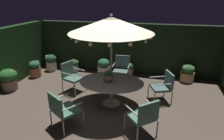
# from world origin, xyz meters

# --- Properties ---
(ground_plane) EXTENTS (8.02, 6.79, 0.02)m
(ground_plane) POSITION_xyz_m (0.00, 0.00, -0.01)
(ground_plane) COLOR brown
(hedge_backdrop_rear) EXTENTS (8.02, 0.30, 2.05)m
(hedge_backdrop_rear) POSITION_xyz_m (0.00, 3.24, 1.03)
(hedge_backdrop_rear) COLOR black
(hedge_backdrop_rear) RESTS_ON ground_plane
(patio_dining_table) EXTENTS (1.89, 1.51, 0.76)m
(patio_dining_table) POSITION_xyz_m (0.11, 0.40, 0.66)
(patio_dining_table) COLOR #B4B6AB
(patio_dining_table) RESTS_ON ground_plane
(patio_umbrella) EXTENTS (2.28, 2.28, 2.64)m
(patio_umbrella) POSITION_xyz_m (0.11, 0.40, 2.36)
(patio_umbrella) COLOR #B3AFA4
(patio_umbrella) RESTS_ON ground_plane
(centerpiece_planter) EXTENTS (0.25, 0.25, 0.38)m
(centerpiece_planter) POSITION_xyz_m (0.05, 0.30, 0.97)
(centerpiece_planter) COLOR tan
(centerpiece_planter) RESTS_ON patio_dining_table
(patio_chair_north) EXTENTS (0.77, 0.74, 1.00)m
(patio_chair_north) POSITION_xyz_m (-1.42, 0.95, 0.58)
(patio_chair_north) COLOR #BBAEAA
(patio_chair_north) RESTS_ON ground_plane
(patio_chair_northeast) EXTENTS (0.86, 0.84, 0.94)m
(patio_chair_northeast) POSITION_xyz_m (-0.77, -0.96, 0.54)
(patio_chair_northeast) COLOR #B3AFA9
(patio_chair_northeast) RESTS_ON ground_plane
(patio_chair_east) EXTENTS (0.81, 0.81, 0.96)m
(patio_chair_east) POSITION_xyz_m (1.17, -0.82, 0.56)
(patio_chair_east) COLOR #B2B2A9
(patio_chair_east) RESTS_ON ground_plane
(patio_chair_southeast) EXTENTS (0.75, 0.77, 0.92)m
(patio_chair_southeast) POSITION_xyz_m (1.60, 1.01, 0.53)
(patio_chair_southeast) COLOR #B9B0A5
(patio_chair_southeast) RESTS_ON ground_plane
(patio_chair_south) EXTENTS (0.60, 0.58, 1.02)m
(patio_chair_south) POSITION_xyz_m (0.10, 2.02, 0.59)
(patio_chair_south) COLOR #BAB6A6
(patio_chair_south) RESTS_ON ground_plane
(potted_plant_left_near) EXTENTS (0.42, 0.42, 0.56)m
(potted_plant_left_near) POSITION_xyz_m (0.24, 2.81, 0.28)
(potted_plant_left_near) COLOR #7E634E
(potted_plant_left_near) RESTS_ON ground_plane
(potted_plant_back_left) EXTENTS (0.48, 0.48, 0.71)m
(potted_plant_back_left) POSITION_xyz_m (-3.13, 2.55, 0.38)
(potted_plant_back_left) COLOR beige
(potted_plant_back_left) RESTS_ON ground_plane
(potted_plant_front_corner) EXTENTS (0.61, 0.61, 0.75)m
(potted_plant_front_corner) POSITION_xyz_m (-3.55, 0.49, 0.41)
(potted_plant_front_corner) COLOR #8D6856
(potted_plant_front_corner) RESTS_ON ground_plane
(potted_plant_right_far) EXTENTS (0.44, 0.44, 0.67)m
(potted_plant_right_far) POSITION_xyz_m (-3.38, 1.74, 0.34)
(potted_plant_right_far) COLOR #9E5D3F
(potted_plant_right_far) RESTS_ON ground_plane
(potted_plant_back_right) EXTENTS (0.50, 0.50, 0.67)m
(potted_plant_back_right) POSITION_xyz_m (2.50, 2.69, 0.33)
(potted_plant_back_right) COLOR tan
(potted_plant_back_right) RESTS_ON ground_plane
(potted_plant_left_far) EXTENTS (0.51, 0.51, 0.66)m
(potted_plant_left_far) POSITION_xyz_m (-0.78, 2.65, 0.33)
(potted_plant_left_far) COLOR beige
(potted_plant_left_far) RESTS_ON ground_plane
(potted_plant_right_near) EXTENTS (0.41, 0.40, 0.54)m
(potted_plant_right_near) POSITION_xyz_m (-2.09, 2.64, 0.30)
(potted_plant_right_near) COLOR silver
(potted_plant_right_near) RESTS_ON ground_plane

